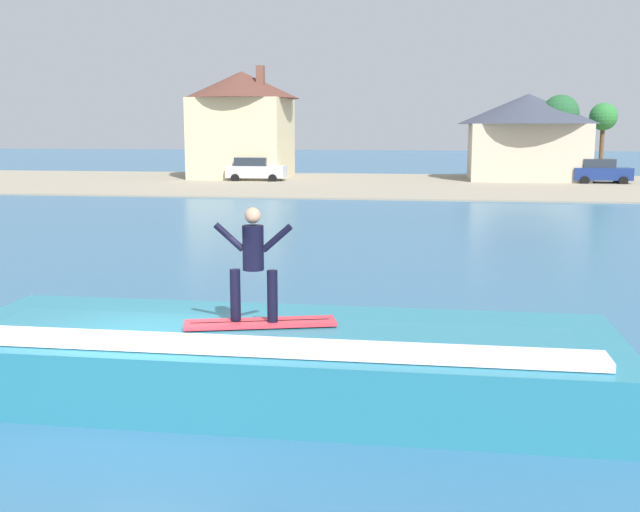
{
  "coord_description": "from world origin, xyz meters",
  "views": [
    {
      "loc": [
        4.06,
        -10.13,
        4.13
      ],
      "look_at": [
        1.76,
        5.2,
        1.51
      ],
      "focal_mm": 42.86,
      "sensor_mm": 36.0,
      "label": 1
    }
  ],
  "objects_px": {
    "house_with_chimney": "(242,120)",
    "tree_tall_bare": "(603,118)",
    "car_far_shore": "(601,171)",
    "tree_short_bushy": "(560,116)",
    "surfer": "(253,258)",
    "surfboard": "(260,323)",
    "car_near_shore": "(256,169)",
    "wave_crest": "(281,361)",
    "house_gabled_white": "(527,132)"
  },
  "relations": [
    {
      "from": "house_with_chimney",
      "to": "tree_tall_bare",
      "type": "bearing_deg",
      "value": 6.8
    },
    {
      "from": "car_far_shore",
      "to": "tree_short_bushy",
      "type": "distance_m",
      "value": 5.32
    },
    {
      "from": "car_far_shore",
      "to": "house_with_chimney",
      "type": "bearing_deg",
      "value": 175.51
    },
    {
      "from": "surfer",
      "to": "house_with_chimney",
      "type": "distance_m",
      "value": 51.2
    },
    {
      "from": "surfboard",
      "to": "car_near_shore",
      "type": "distance_m",
      "value": 47.49
    },
    {
      "from": "surfboard",
      "to": "wave_crest",
      "type": "bearing_deg",
      "value": 32.66
    },
    {
      "from": "wave_crest",
      "to": "tree_tall_bare",
      "type": "bearing_deg",
      "value": 73.75
    },
    {
      "from": "car_far_shore",
      "to": "house_gabled_white",
      "type": "relative_size",
      "value": 0.38
    },
    {
      "from": "car_far_shore",
      "to": "house_with_chimney",
      "type": "xyz_separation_m",
      "value": [
        -27.39,
        2.15,
        3.72
      ]
    },
    {
      "from": "house_with_chimney",
      "to": "tree_tall_bare",
      "type": "height_order",
      "value": "house_with_chimney"
    },
    {
      "from": "surfboard",
      "to": "surfer",
      "type": "xyz_separation_m",
      "value": [
        -0.09,
        -0.01,
        1.0
      ]
    },
    {
      "from": "car_near_shore",
      "to": "house_gabled_white",
      "type": "bearing_deg",
      "value": 11.94
    },
    {
      "from": "house_gabled_white",
      "to": "tree_tall_bare",
      "type": "bearing_deg",
      "value": 21.26
    },
    {
      "from": "surfer",
      "to": "car_far_shore",
      "type": "relative_size",
      "value": 0.42
    },
    {
      "from": "wave_crest",
      "to": "car_far_shore",
      "type": "distance_m",
      "value": 49.3
    },
    {
      "from": "house_with_chimney",
      "to": "tree_short_bushy",
      "type": "xyz_separation_m",
      "value": [
        24.66,
        0.0,
        0.31
      ]
    },
    {
      "from": "surfboard",
      "to": "car_far_shore",
      "type": "bearing_deg",
      "value": 72.93
    },
    {
      "from": "surfer",
      "to": "car_near_shore",
      "type": "distance_m",
      "value": 47.5
    },
    {
      "from": "surfer",
      "to": "surfboard",
      "type": "bearing_deg",
      "value": 8.17
    },
    {
      "from": "surfboard",
      "to": "house_with_chimney",
      "type": "height_order",
      "value": "house_with_chimney"
    },
    {
      "from": "wave_crest",
      "to": "surfer",
      "type": "xyz_separation_m",
      "value": [
        -0.37,
        -0.19,
        1.64
      ]
    },
    {
      "from": "surfboard",
      "to": "tree_short_bushy",
      "type": "height_order",
      "value": "tree_short_bushy"
    },
    {
      "from": "surfboard",
      "to": "car_near_shore",
      "type": "relative_size",
      "value": 0.53
    },
    {
      "from": "car_far_shore",
      "to": "surfboard",
      "type": "bearing_deg",
      "value": -107.07
    },
    {
      "from": "surfer",
      "to": "house_gabled_white",
      "type": "height_order",
      "value": "house_gabled_white"
    },
    {
      "from": "house_with_chimney",
      "to": "house_gabled_white",
      "type": "bearing_deg",
      "value": 2.63
    },
    {
      "from": "house_gabled_white",
      "to": "tree_short_bushy",
      "type": "xyz_separation_m",
      "value": [
        2.25,
        -1.03,
        1.21
      ]
    },
    {
      "from": "surfer",
      "to": "car_far_shore",
      "type": "bearing_deg",
      "value": 72.84
    },
    {
      "from": "car_far_shore",
      "to": "tree_short_bushy",
      "type": "xyz_separation_m",
      "value": [
        -2.73,
        2.15,
        4.03
      ]
    },
    {
      "from": "wave_crest",
      "to": "surfer",
      "type": "distance_m",
      "value": 1.69
    },
    {
      "from": "house_with_chimney",
      "to": "tree_tall_bare",
      "type": "xyz_separation_m",
      "value": [
        28.49,
        3.4,
        0.15
      ]
    },
    {
      "from": "tree_short_bushy",
      "to": "car_near_shore",
      "type": "bearing_deg",
      "value": -171.73
    },
    {
      "from": "tree_tall_bare",
      "to": "car_near_shore",
      "type": "bearing_deg",
      "value": -165.86
    },
    {
      "from": "surfer",
      "to": "house_gabled_white",
      "type": "xyz_separation_m",
      "value": [
        9.65,
        50.56,
        1.58
      ]
    },
    {
      "from": "car_near_shore",
      "to": "car_far_shore",
      "type": "distance_m",
      "value": 25.58
    },
    {
      "from": "surfboard",
      "to": "surfer",
      "type": "height_order",
      "value": "surfer"
    },
    {
      "from": "surfer",
      "to": "tree_tall_bare",
      "type": "bearing_deg",
      "value": 73.44
    },
    {
      "from": "house_gabled_white",
      "to": "tree_short_bushy",
      "type": "relative_size",
      "value": 1.64
    },
    {
      "from": "car_near_shore",
      "to": "tree_tall_bare",
      "type": "xyz_separation_m",
      "value": [
        26.66,
        6.72,
        3.87
      ]
    },
    {
      "from": "wave_crest",
      "to": "surfboard",
      "type": "bearing_deg",
      "value": -147.34
    },
    {
      "from": "house_gabled_white",
      "to": "house_with_chimney",
      "type": "bearing_deg",
      "value": -177.37
    },
    {
      "from": "car_far_shore",
      "to": "house_gabled_white",
      "type": "xyz_separation_m",
      "value": [
        -4.98,
        3.18,
        2.82
      ]
    },
    {
      "from": "wave_crest",
      "to": "house_gabled_white",
      "type": "distance_m",
      "value": 51.32
    },
    {
      "from": "house_with_chimney",
      "to": "tree_tall_bare",
      "type": "relative_size",
      "value": 1.53
    },
    {
      "from": "car_near_shore",
      "to": "tree_tall_bare",
      "type": "distance_m",
      "value": 27.76
    },
    {
      "from": "house_with_chimney",
      "to": "surfer",
      "type": "bearing_deg",
      "value": -75.55
    },
    {
      "from": "house_gabled_white",
      "to": "surfboard",
      "type": "bearing_deg",
      "value": -100.71
    },
    {
      "from": "surfboard",
      "to": "tree_short_bushy",
      "type": "bearing_deg",
      "value": 76.58
    },
    {
      "from": "wave_crest",
      "to": "surfboard",
      "type": "height_order",
      "value": "surfboard"
    },
    {
      "from": "tree_tall_bare",
      "to": "house_with_chimney",
      "type": "bearing_deg",
      "value": -173.2
    }
  ]
}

